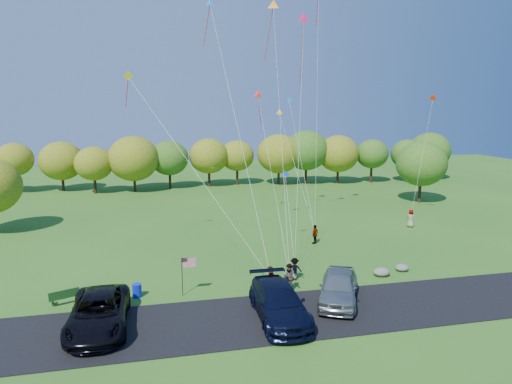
% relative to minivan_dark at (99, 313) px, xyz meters
% --- Properties ---
extents(ground, '(140.00, 140.00, 0.00)m').
position_rel_minivan_dark_xyz_m(ground, '(10.43, 3.37, -0.94)').
color(ground, '#2D611B').
rests_on(ground, ground).
extents(asphalt_lane, '(44.00, 6.00, 0.06)m').
position_rel_minivan_dark_xyz_m(asphalt_lane, '(10.43, -0.63, -0.91)').
color(asphalt_lane, black).
rests_on(asphalt_lane, ground).
extents(treeline, '(74.50, 28.08, 8.17)m').
position_rel_minivan_dark_xyz_m(treeline, '(7.26, 39.11, 3.66)').
color(treeline, '#3A2215').
rests_on(treeline, ground).
extents(minivan_dark, '(2.94, 6.35, 1.76)m').
position_rel_minivan_dark_xyz_m(minivan_dark, '(0.00, 0.00, 0.00)').
color(minivan_dark, black).
rests_on(minivan_dark, asphalt_lane).
extents(minivan_navy, '(2.64, 6.29, 1.81)m').
position_rel_minivan_dark_xyz_m(minivan_navy, '(9.50, -0.92, 0.02)').
color(minivan_navy, black).
rests_on(minivan_navy, asphalt_lane).
extents(minivan_silver, '(4.31, 5.81, 1.84)m').
position_rel_minivan_dark_xyz_m(minivan_silver, '(13.52, 0.42, 0.04)').
color(minivan_silver, gray).
rests_on(minivan_silver, asphalt_lane).
extents(flyer_a, '(0.76, 0.76, 1.78)m').
position_rel_minivan_dark_xyz_m(flyer_a, '(9.94, 2.57, -0.05)').
color(flyer_a, '#4C4C59').
rests_on(flyer_a, ground).
extents(flyer_b, '(1.12, 1.07, 1.83)m').
position_rel_minivan_dark_xyz_m(flyer_b, '(11.14, 2.57, -0.03)').
color(flyer_b, '#4C4C59').
rests_on(flyer_b, ground).
extents(flyer_c, '(1.10, 0.77, 1.55)m').
position_rel_minivan_dark_xyz_m(flyer_c, '(12.04, 4.41, -0.17)').
color(flyer_c, '#4C4C59').
rests_on(flyer_c, ground).
extents(flyer_d, '(0.99, 0.93, 1.64)m').
position_rel_minivan_dark_xyz_m(flyer_d, '(16.21, 11.98, -0.12)').
color(flyer_d, '#4C4C59').
rests_on(flyer_d, ground).
extents(flyer_e, '(0.97, 1.00, 1.73)m').
position_rel_minivan_dark_xyz_m(flyer_e, '(27.09, 15.10, -0.07)').
color(flyer_e, '#4C4C59').
rests_on(flyer_e, ground).
extents(park_bench, '(1.66, 0.91, 0.95)m').
position_rel_minivan_dark_xyz_m(park_bench, '(-2.32, 3.59, -0.44)').
color(park_bench, '#183F17').
rests_on(park_bench, ground).
extents(trash_barrel, '(0.56, 0.56, 0.84)m').
position_rel_minivan_dark_xyz_m(trash_barrel, '(1.79, 3.82, -0.52)').
color(trash_barrel, '#0D1FC4').
rests_on(trash_barrel, ground).
extents(flag_assembly, '(0.90, 0.58, 2.43)m').
position_rel_minivan_dark_xyz_m(flag_assembly, '(4.80, 3.47, 0.87)').
color(flag_assembly, black).
rests_on(flag_assembly, ground).
extents(boulder_near, '(1.18, 0.92, 0.59)m').
position_rel_minivan_dark_xyz_m(boulder_near, '(18.12, 3.81, -0.65)').
color(boulder_near, '#A0998C').
rests_on(boulder_near, ground).
extents(boulder_far, '(0.98, 0.81, 0.51)m').
position_rel_minivan_dark_xyz_m(boulder_far, '(20.00, 4.37, -0.69)').
color(boulder_far, gray).
rests_on(boulder_far, ground).
extents(kites_aloft, '(27.98, 9.26, 17.18)m').
position_rel_minivan_dark_xyz_m(kites_aloft, '(14.48, 16.69, 16.80)').
color(kites_aloft, '#EE1A52').
rests_on(kites_aloft, ground).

